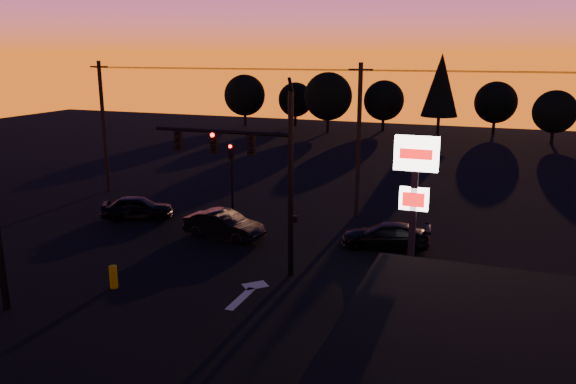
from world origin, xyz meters
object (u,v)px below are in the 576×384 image
object	(u,v)px
suv_parked	(445,349)
car_left	(138,208)
traffic_signal_mast	(256,163)
pylon_sign	(414,190)
bollard	(113,277)
car_right	(386,236)
secondary_signal	(232,169)
car_mid	(224,225)

from	to	relation	value
suv_parked	car_left	bearing A→B (deg)	129.50
traffic_signal_mast	pylon_sign	xyz separation A→B (m)	(7.10, -2.49, -0.02)
bollard	car_left	xyz separation A→B (m)	(-4.96, 8.75, 0.21)
traffic_signal_mast	car_right	xyz separation A→B (m)	(4.81, 5.01, -4.30)
bollard	suv_parked	bearing A→B (deg)	-5.98
secondary_signal	pylon_sign	xyz separation A→B (m)	(12.00, -9.99, 2.05)
car_left	pylon_sign	bearing A→B (deg)	-136.53
pylon_sign	suv_parked	size ratio (longest dim) A/B	1.49
pylon_sign	car_left	distance (m)	18.89
traffic_signal_mast	car_mid	bearing A→B (deg)	134.26
car_mid	car_right	xyz separation A→B (m)	(8.28, 1.45, -0.08)
traffic_signal_mast	bollard	distance (m)	7.63
pylon_sign	car_mid	size ratio (longest dim) A/B	1.56
car_mid	bollard	bearing A→B (deg)	177.25
secondary_signal	bollard	bearing A→B (deg)	-89.59
car_mid	suv_parked	xyz separation A→B (m)	(12.14, -8.85, -0.08)
pylon_sign	bollard	world-z (taller)	pylon_sign
traffic_signal_mast	car_left	size ratio (longest dim) A/B	2.10
car_right	suv_parked	distance (m)	11.00
car_left	suv_parked	distance (m)	21.07
traffic_signal_mast	suv_parked	distance (m)	11.04
traffic_signal_mast	car_mid	distance (m)	6.52
traffic_signal_mast	pylon_sign	size ratio (longest dim) A/B	1.26
suv_parked	secondary_signal	bearing A→B (deg)	115.03
pylon_sign	car_right	size ratio (longest dim) A/B	1.55
car_left	bollard	bearing A→B (deg)	-173.41
pylon_sign	suv_parked	bearing A→B (deg)	-60.67
bollard	car_left	bearing A→B (deg)	119.57
pylon_sign	car_mid	bearing A→B (deg)	150.19
car_left	suv_parked	bearing A→B (deg)	-141.81
car_left	suv_parked	xyz separation A→B (m)	(18.46, -10.16, -0.06)
secondary_signal	suv_parked	bearing A→B (deg)	-43.29
car_right	bollard	bearing A→B (deg)	-55.20
car_left	car_right	distance (m)	14.60
secondary_signal	car_mid	bearing A→B (deg)	-69.96
car_left	car_right	bearing A→B (deg)	-112.41
car_left	car_right	size ratio (longest dim) A/B	0.94
car_left	car_mid	xyz separation A→B (m)	(6.32, -1.31, 0.02)
car_right	pylon_sign	bearing A→B (deg)	9.03
pylon_sign	car_mid	distance (m)	12.88
car_left	car_mid	size ratio (longest dim) A/B	0.94
traffic_signal_mast	suv_parked	world-z (taller)	traffic_signal_mast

